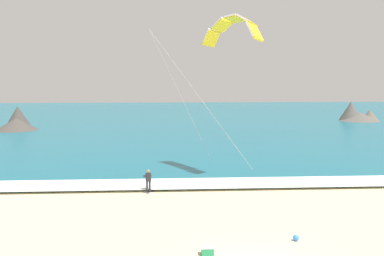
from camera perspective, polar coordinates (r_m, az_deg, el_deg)
name	(u,v)px	position (r m, az deg, el deg)	size (l,w,h in m)	color
sea	(186,117)	(88.65, -0.89, 1.62)	(200.00, 120.00, 0.20)	#146075
surf_foam	(219,183)	(30.42, 3.83, -7.82)	(200.00, 3.14, 0.04)	white
surfboard	(148,193)	(28.67, -6.22, -9.15)	(0.96, 1.46, 0.09)	white
kitesurfer	(148,180)	(28.45, -6.26, -7.37)	(0.65, 0.65, 1.69)	#232328
kite_primary	(233,27)	(32.27, 5.81, 14.08)	(8.31, 6.47, 11.76)	yellow
headland_right	(358,115)	(85.13, 22.54, 1.73)	(8.62, 8.62, 3.98)	#56514C
headland_left	(17,122)	(69.91, -23.65, 0.82)	(7.20, 8.31, 3.85)	#47423D
cooler_box	(208,251)	(18.91, 2.23, -17.05)	(0.58, 0.38, 0.40)	#238E5B
beach_ball	(296,238)	(21.04, 14.59, -14.91)	(0.30, 0.30, 0.30)	#337FE5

